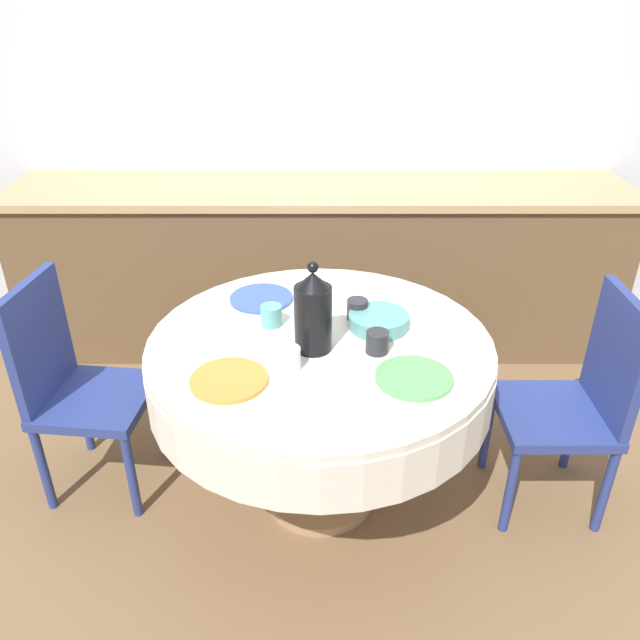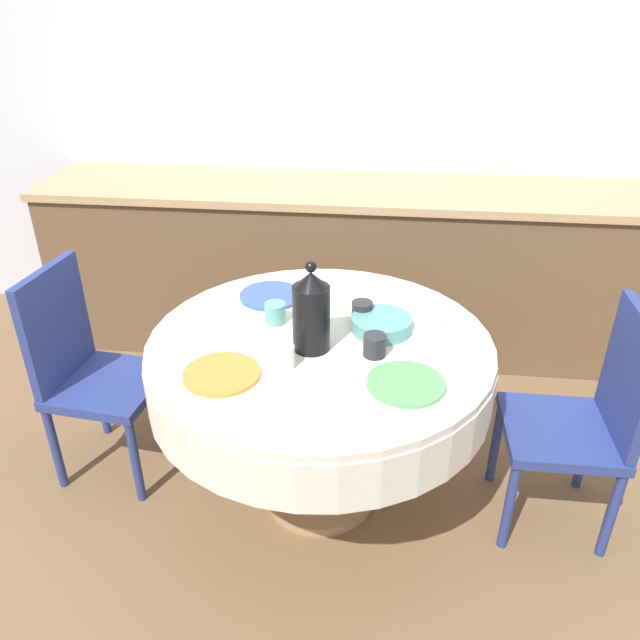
# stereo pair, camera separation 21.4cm
# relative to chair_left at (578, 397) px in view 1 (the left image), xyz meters

# --- Properties ---
(ground_plane) EXTENTS (12.00, 12.00, 0.00)m
(ground_plane) POSITION_rel_chair_left_xyz_m (-0.96, -0.00, -0.49)
(ground_plane) COLOR brown
(wall_back) EXTENTS (7.00, 0.05, 2.60)m
(wall_back) POSITION_rel_chair_left_xyz_m (-0.96, 1.62, 0.81)
(wall_back) COLOR silver
(wall_back) RESTS_ON ground_plane
(kitchen_counter) EXTENTS (3.24, 0.64, 0.91)m
(kitchen_counter) POSITION_rel_chair_left_xyz_m (-0.96, 1.28, -0.04)
(kitchen_counter) COLOR brown
(kitchen_counter) RESTS_ON ground_plane
(dining_table) EXTENTS (1.23, 1.23, 0.74)m
(dining_table) POSITION_rel_chair_left_xyz_m (-0.96, -0.00, 0.12)
(dining_table) COLOR tan
(dining_table) RESTS_ON ground_plane
(chair_left) EXTENTS (0.40, 0.40, 0.90)m
(chair_left) POSITION_rel_chair_left_xyz_m (0.00, 0.00, 0.00)
(chair_left) COLOR navy
(chair_left) RESTS_ON ground_plane
(chair_right) EXTENTS (0.44, 0.44, 0.90)m
(chair_right) POSITION_rel_chair_left_xyz_m (-1.91, 0.10, 0.00)
(chair_right) COLOR navy
(chair_right) RESTS_ON ground_plane
(plate_near_left) EXTENTS (0.25, 0.25, 0.01)m
(plate_near_left) POSITION_rel_chair_left_xyz_m (-1.24, -0.26, 0.25)
(plate_near_left) COLOR orange
(plate_near_left) RESTS_ON dining_table
(cup_near_left) EXTENTS (0.08, 0.08, 0.08)m
(cup_near_left) POSITION_rel_chair_left_xyz_m (-1.06, -0.18, 0.29)
(cup_near_left) COLOR white
(cup_near_left) RESTS_ON dining_table
(plate_near_right) EXTENTS (0.25, 0.25, 0.01)m
(plate_near_right) POSITION_rel_chair_left_xyz_m (-0.66, -0.25, 0.25)
(plate_near_right) COLOR #5BA85B
(plate_near_right) RESTS_ON dining_table
(cup_near_right) EXTENTS (0.08, 0.08, 0.08)m
(cup_near_right) POSITION_rel_chair_left_xyz_m (-0.76, -0.08, 0.29)
(cup_near_right) COLOR #28282D
(cup_near_right) RESTS_ON dining_table
(plate_far_left) EXTENTS (0.25, 0.25, 0.01)m
(plate_far_left) POSITION_rel_chair_left_xyz_m (-1.19, 0.31, 0.25)
(plate_far_left) COLOR #3856AD
(plate_far_left) RESTS_ON dining_table
(cup_far_left) EXTENTS (0.08, 0.08, 0.08)m
(cup_far_left) POSITION_rel_chair_left_xyz_m (-1.13, 0.11, 0.29)
(cup_far_left) COLOR #5BA39E
(cup_far_left) RESTS_ON dining_table
(plate_far_right) EXTENTS (0.25, 0.25, 0.01)m
(plate_far_right) POSITION_rel_chair_left_xyz_m (-0.63, 0.20, 0.25)
(plate_far_right) COLOR white
(plate_far_right) RESTS_ON dining_table
(cup_far_right) EXTENTS (0.08, 0.08, 0.08)m
(cup_far_right) POSITION_rel_chair_left_xyz_m (-0.82, 0.15, 0.29)
(cup_far_right) COLOR #28282D
(cup_far_right) RESTS_ON dining_table
(coffee_carafe) EXTENTS (0.13, 0.13, 0.32)m
(coffee_carafe) POSITION_rel_chair_left_xyz_m (-0.98, -0.06, 0.39)
(coffee_carafe) COLOR black
(coffee_carafe) RESTS_ON dining_table
(fruit_bowl) EXTENTS (0.22, 0.22, 0.05)m
(fruit_bowl) POSITION_rel_chair_left_xyz_m (-0.74, 0.09, 0.27)
(fruit_bowl) COLOR #569993
(fruit_bowl) RESTS_ON dining_table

